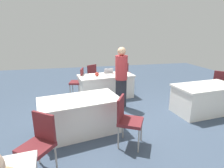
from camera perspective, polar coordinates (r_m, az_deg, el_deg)
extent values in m
plane|color=#3D4C60|center=(4.74, -1.05, -10.64)|extent=(14.40, 14.40, 0.00)
cube|color=silver|center=(5.95, -1.98, 2.62)|extent=(1.89, 1.08, 0.05)
cube|color=silver|center=(6.05, -1.95, -0.92)|extent=(1.82, 1.03, 0.72)
cube|color=silver|center=(3.90, -10.39, -4.99)|extent=(1.83, 1.20, 0.05)
cube|color=silver|center=(4.06, -10.11, -10.07)|extent=(1.75, 1.15, 0.72)
cube|color=silver|center=(5.42, 27.82, -0.63)|extent=(1.77, 1.03, 0.05)
cube|color=silver|center=(5.53, 27.30, -4.45)|extent=(1.70, 0.99, 0.72)
cylinder|color=#9E9993|center=(7.17, 29.55, -1.49)|extent=(0.03, 0.03, 0.44)
cylinder|color=#9E9993|center=(6.80, 29.13, -2.29)|extent=(0.03, 0.03, 0.44)
cube|color=maroon|center=(6.91, 31.18, -0.15)|extent=(0.62, 0.62, 0.06)
cube|color=maroon|center=(6.65, 31.32, 1.56)|extent=(0.30, 0.34, 0.45)
cylinder|color=#9E9993|center=(3.24, -27.64, -22.17)|extent=(0.03, 0.03, 0.45)
cylinder|color=#9E9993|center=(3.19, -17.37, -21.48)|extent=(0.03, 0.03, 0.45)
cylinder|color=#9E9993|center=(3.42, -22.42, -19.20)|extent=(0.03, 0.03, 0.45)
cube|color=maroon|center=(3.06, -23.06, -18.14)|extent=(0.62, 0.62, 0.06)
cube|color=maroon|center=(3.04, -20.80, -12.46)|extent=(0.36, 0.29, 0.45)
cylinder|color=#9E9993|center=(7.24, -9.39, 0.56)|extent=(0.03, 0.03, 0.43)
cylinder|color=#9E9993|center=(7.45, -7.03, 1.12)|extent=(0.03, 0.03, 0.43)
cylinder|color=#9E9993|center=(6.94, -7.55, -0.04)|extent=(0.03, 0.03, 0.43)
cylinder|color=#9E9993|center=(7.17, -5.15, 0.56)|extent=(0.03, 0.03, 0.43)
cube|color=maroon|center=(7.14, -7.35, 2.46)|extent=(0.61, 0.61, 0.06)
cube|color=maroon|center=(6.93, -6.40, 4.24)|extent=(0.37, 0.26, 0.45)
cylinder|color=#9E9993|center=(7.79, 2.89, 1.90)|extent=(0.03, 0.03, 0.44)
cylinder|color=#9E9993|center=(7.70, 5.62, 1.68)|extent=(0.03, 0.03, 0.44)
cylinder|color=#9E9993|center=(7.43, 2.13, 1.22)|extent=(0.03, 0.03, 0.44)
cylinder|color=#9E9993|center=(7.34, 4.98, 0.98)|extent=(0.03, 0.03, 0.44)
cube|color=maroon|center=(7.51, 3.94, 3.30)|extent=(0.60, 0.60, 0.06)
cube|color=maroon|center=(7.26, 3.59, 4.93)|extent=(0.38, 0.25, 0.45)
cylinder|color=#9E9993|center=(6.12, -13.14, -2.37)|extent=(0.03, 0.03, 0.47)
cylinder|color=#9E9993|center=(6.47, -12.39, -1.30)|extent=(0.03, 0.03, 0.47)
cylinder|color=#9E9993|center=(6.04, -9.63, -2.41)|extent=(0.03, 0.03, 0.47)
cylinder|color=#9E9993|center=(6.40, -9.06, -1.32)|extent=(0.03, 0.03, 0.47)
cube|color=maroon|center=(6.18, -11.19, 0.50)|extent=(0.53, 0.53, 0.06)
cube|color=maroon|center=(6.08, -9.47, 2.82)|extent=(0.13, 0.42, 0.45)
cylinder|color=#9E9993|center=(3.77, 9.31, -14.36)|extent=(0.03, 0.03, 0.47)
cylinder|color=#9E9993|center=(3.45, 8.45, -17.49)|extent=(0.03, 0.03, 0.47)
cylinder|color=#9E9993|center=(3.82, 3.49, -13.69)|extent=(0.03, 0.03, 0.47)
cylinder|color=#9E9993|center=(3.51, 2.03, -16.68)|extent=(0.03, 0.03, 0.47)
cube|color=maroon|center=(3.50, 5.94, -11.83)|extent=(0.60, 0.60, 0.06)
cube|color=maroon|center=(3.42, 2.75, -7.66)|extent=(0.24, 0.38, 0.45)
cube|color=#26262D|center=(5.21, 2.88, -3.03)|extent=(0.33, 0.31, 0.85)
cylinder|color=#B23338|center=(5.01, 3.00, 5.21)|extent=(0.48, 0.48, 0.67)
sphere|color=tan|center=(4.95, 3.08, 10.34)|extent=(0.23, 0.23, 0.23)
cube|color=silver|center=(5.94, -0.66, 2.95)|extent=(0.33, 0.24, 0.02)
cube|color=#B7B7BC|center=(6.06, -1.05, 4.19)|extent=(0.32, 0.10, 0.19)
sphere|color=#B2382D|center=(5.80, -4.81, 3.15)|extent=(0.13, 0.13, 0.13)
cube|color=red|center=(6.20, 1.01, 3.48)|extent=(0.18, 0.10, 0.01)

